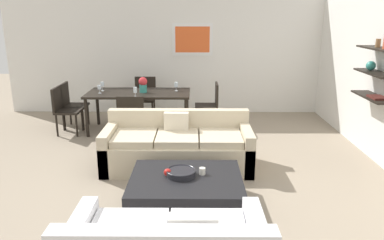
{
  "coord_description": "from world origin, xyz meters",
  "views": [
    {
      "loc": [
        0.26,
        -4.82,
        2.19
      ],
      "look_at": [
        0.22,
        0.2,
        0.75
      ],
      "focal_mm": 35.14,
      "sensor_mm": 36.0,
      "label": 1
    }
  ],
  "objects_px": {
    "dining_chair_foot": "(132,117)",
    "wine_glass_left_far": "(102,84)",
    "coffee_table": "(186,192)",
    "wine_glass_foot": "(135,90)",
    "decorative_bowl": "(181,172)",
    "dining_chair_left_near": "(64,107)",
    "dining_table": "(139,96)",
    "candle_jar": "(202,171)",
    "dining_chair_right_far": "(211,102)",
    "centerpiece_vase": "(143,84)",
    "wine_glass_head": "(141,83)",
    "dining_chair_head": "(145,95)",
    "sofa_beige": "(178,148)",
    "wine_glass_left_near": "(99,88)",
    "wine_glass_right_far": "(176,85)",
    "apple_on_coffee_table": "(168,172)",
    "dining_chair_left_far": "(71,102)"
  },
  "relations": [
    {
      "from": "dining_chair_head",
      "to": "wine_glass_right_far",
      "type": "distance_m",
      "value": 1.09
    },
    {
      "from": "coffee_table",
      "to": "candle_jar",
      "type": "height_order",
      "value": "candle_jar"
    },
    {
      "from": "sofa_beige",
      "to": "wine_glass_left_near",
      "type": "distance_m",
      "value": 2.31
    },
    {
      "from": "centerpiece_vase",
      "to": "dining_chair_left_near",
      "type": "bearing_deg",
      "value": -172.7
    },
    {
      "from": "apple_on_coffee_table",
      "to": "centerpiece_vase",
      "type": "bearing_deg",
      "value": 102.63
    },
    {
      "from": "dining_chair_head",
      "to": "wine_glass_left_far",
      "type": "xyz_separation_m",
      "value": [
        -0.7,
        -0.75,
        0.37
      ]
    },
    {
      "from": "wine_glass_head",
      "to": "wine_glass_left_far",
      "type": "xyz_separation_m",
      "value": [
        -0.7,
        -0.28,
        0.01
      ]
    },
    {
      "from": "wine_glass_left_near",
      "to": "wine_glass_right_far",
      "type": "xyz_separation_m",
      "value": [
        1.41,
        0.23,
        0.01
      ]
    },
    {
      "from": "apple_on_coffee_table",
      "to": "wine_glass_foot",
      "type": "height_order",
      "value": "wine_glass_foot"
    },
    {
      "from": "dining_chair_left_far",
      "to": "wine_glass_right_far",
      "type": "distance_m",
      "value": 2.1
    },
    {
      "from": "sofa_beige",
      "to": "decorative_bowl",
      "type": "bearing_deg",
      "value": -85.58
    },
    {
      "from": "dining_chair_left_near",
      "to": "candle_jar",
      "type": "bearing_deg",
      "value": -46.96
    },
    {
      "from": "dining_table",
      "to": "wine_glass_right_far",
      "type": "height_order",
      "value": "wine_glass_right_far"
    },
    {
      "from": "wine_glass_head",
      "to": "apple_on_coffee_table",
      "type": "bearing_deg",
      "value": -77.41
    },
    {
      "from": "candle_jar",
      "to": "wine_glass_left_far",
      "type": "bearing_deg",
      "value": 121.57
    },
    {
      "from": "wine_glass_foot",
      "to": "dining_chair_left_far",
      "type": "bearing_deg",
      "value": 156.21
    },
    {
      "from": "dining_table",
      "to": "wine_glass_left_near",
      "type": "relative_size",
      "value": 12.6
    },
    {
      "from": "decorative_bowl",
      "to": "dining_table",
      "type": "xyz_separation_m",
      "value": [
        -0.9,
        2.93,
        0.26
      ]
    },
    {
      "from": "dining_chair_head",
      "to": "coffee_table",
      "type": "bearing_deg",
      "value": -75.99
    },
    {
      "from": "dining_chair_foot",
      "to": "wine_glass_left_far",
      "type": "xyz_separation_m",
      "value": [
        -0.7,
        0.98,
        0.37
      ]
    },
    {
      "from": "sofa_beige",
      "to": "dining_chair_right_far",
      "type": "relative_size",
      "value": 2.41
    },
    {
      "from": "dining_chair_left_near",
      "to": "wine_glass_right_far",
      "type": "height_order",
      "value": "wine_glass_right_far"
    },
    {
      "from": "dining_chair_head",
      "to": "centerpiece_vase",
      "type": "height_order",
      "value": "centerpiece_vase"
    },
    {
      "from": "candle_jar",
      "to": "centerpiece_vase",
      "type": "bearing_deg",
      "value": 110.14
    },
    {
      "from": "dining_chair_head",
      "to": "centerpiece_vase",
      "type": "xyz_separation_m",
      "value": [
        0.09,
        -0.88,
        0.4
      ]
    },
    {
      "from": "coffee_table",
      "to": "dining_chair_head",
      "type": "height_order",
      "value": "dining_chair_head"
    },
    {
      "from": "wine_glass_right_far",
      "to": "wine_glass_foot",
      "type": "height_order",
      "value": "wine_glass_foot"
    },
    {
      "from": "sofa_beige",
      "to": "candle_jar",
      "type": "xyz_separation_m",
      "value": [
        0.34,
        -1.13,
        0.13
      ]
    },
    {
      "from": "dining_chair_foot",
      "to": "wine_glass_head",
      "type": "height_order",
      "value": "wine_glass_head"
    },
    {
      "from": "wine_glass_left_near",
      "to": "centerpiece_vase",
      "type": "distance_m",
      "value": 0.8
    },
    {
      "from": "candle_jar",
      "to": "dining_chair_right_far",
      "type": "xyz_separation_m",
      "value": [
        0.22,
        3.1,
        0.08
      ]
    },
    {
      "from": "sofa_beige",
      "to": "dining_chair_head",
      "type": "bearing_deg",
      "value": 107.15
    },
    {
      "from": "dining_chair_head",
      "to": "wine_glass_head",
      "type": "xyz_separation_m",
      "value": [
        -0.0,
        -0.47,
        0.35
      ]
    },
    {
      "from": "dining_chair_foot",
      "to": "wine_glass_head",
      "type": "xyz_separation_m",
      "value": [
        -0.0,
        1.26,
        0.35
      ]
    },
    {
      "from": "coffee_table",
      "to": "candle_jar",
      "type": "relative_size",
      "value": 16.02
    },
    {
      "from": "coffee_table",
      "to": "dining_table",
      "type": "relative_size",
      "value": 0.67
    },
    {
      "from": "wine_glass_left_near",
      "to": "wine_glass_foot",
      "type": "xyz_separation_m",
      "value": [
        0.7,
        -0.28,
        0.01
      ]
    },
    {
      "from": "dining_chair_left_far",
      "to": "dining_chair_head",
      "type": "distance_m",
      "value": 1.52
    },
    {
      "from": "decorative_bowl",
      "to": "dining_chair_head",
      "type": "height_order",
      "value": "dining_chair_head"
    },
    {
      "from": "dining_chair_head",
      "to": "centerpiece_vase",
      "type": "distance_m",
      "value": 0.97
    },
    {
      "from": "decorative_bowl",
      "to": "dining_chair_left_near",
      "type": "height_order",
      "value": "dining_chair_left_near"
    },
    {
      "from": "candle_jar",
      "to": "wine_glass_head",
      "type": "relative_size",
      "value": 0.51
    },
    {
      "from": "coffee_table",
      "to": "wine_glass_foot",
      "type": "height_order",
      "value": "wine_glass_foot"
    },
    {
      "from": "dining_table",
      "to": "dining_chair_foot",
      "type": "xyz_separation_m",
      "value": [
        0.0,
        -0.86,
        -0.18
      ]
    },
    {
      "from": "apple_on_coffee_table",
      "to": "dining_chair_foot",
      "type": "height_order",
      "value": "dining_chair_foot"
    },
    {
      "from": "dining_table",
      "to": "dining_chair_left_near",
      "type": "distance_m",
      "value": 1.39
    },
    {
      "from": "dining_chair_head",
      "to": "wine_glass_left_near",
      "type": "distance_m",
      "value": 1.25
    },
    {
      "from": "dining_table",
      "to": "dining_chair_right_far",
      "type": "distance_m",
      "value": 1.39
    },
    {
      "from": "decorative_bowl",
      "to": "wine_glass_right_far",
      "type": "relative_size",
      "value": 2.05
    },
    {
      "from": "dining_chair_foot",
      "to": "wine_glass_right_far",
      "type": "bearing_deg",
      "value": 54.23
    }
  ]
}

